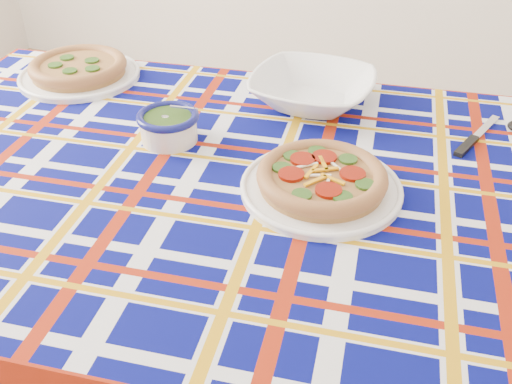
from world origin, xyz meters
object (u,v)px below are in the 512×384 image
at_px(main_focaccia_plate, 322,178).
at_px(serving_bowl, 312,90).
at_px(pesto_bowl, 168,124).
at_px(dining_table, 235,206).

distance_m(main_focaccia_plate, serving_bowl, 0.40).
relative_size(pesto_bowl, serving_bowl, 0.46).
distance_m(dining_table, pesto_bowl, 0.25).
height_order(dining_table, serving_bowl, serving_bowl).
distance_m(dining_table, main_focaccia_plate, 0.22).
height_order(dining_table, pesto_bowl, pesto_bowl).
bearing_deg(dining_table, pesto_bowl, 149.53).
distance_m(pesto_bowl, serving_bowl, 0.40).
xyz_separation_m(dining_table, serving_bowl, (0.06, 0.39, 0.12)).
height_order(main_focaccia_plate, pesto_bowl, pesto_bowl).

